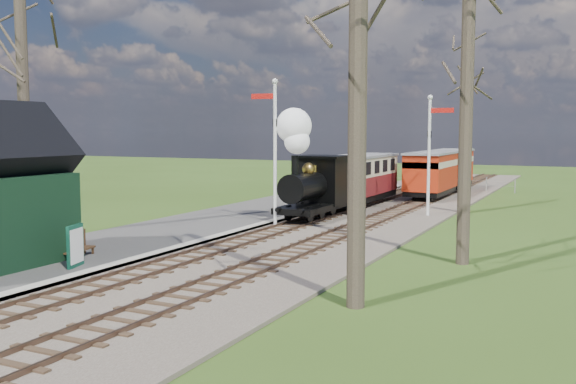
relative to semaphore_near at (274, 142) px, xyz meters
name	(u,v)px	position (x,y,z in m)	size (l,w,h in m)	color
distant_hills	(491,314)	(2.17, 48.38, -19.83)	(114.40, 48.00, 22.02)	#385B23
ballast_bed	(367,213)	(2.07, 6.00, -3.57)	(8.00, 60.00, 0.10)	brown
track_near	(342,210)	(0.77, 6.00, -3.52)	(1.60, 60.00, 0.15)	brown
track_far	(393,213)	(3.37, 6.00, -3.52)	(1.60, 60.00, 0.15)	brown
platform	(193,227)	(-2.73, -2.00, -3.52)	(5.00, 44.00, 0.20)	#474442
coping_strip	(241,231)	(-0.43, -2.00, -3.52)	(0.40, 44.00, 0.21)	#B2AD9E
semaphore_near	(274,142)	(0.00, 0.00, 0.00)	(1.22, 0.24, 6.22)	silver
semaphore_far	(431,146)	(5.14, 6.00, -0.27)	(1.22, 0.24, 5.72)	silver
bare_trees	(247,95)	(2.10, -5.90, 1.59)	(15.51, 22.39, 12.00)	#382D23
fence_line	(419,182)	(1.07, 20.00, -3.07)	(12.60, 0.08, 1.00)	slate
locomotive	(310,173)	(0.76, 2.09, -1.41)	(1.93, 4.50, 4.83)	black
coach	(357,177)	(0.77, 8.16, -2.01)	(2.25, 7.72, 2.37)	black
red_carriage_a	(431,174)	(3.37, 13.64, -2.07)	(2.15, 5.32, 2.26)	black
red_carriage_b	(450,169)	(3.37, 19.14, -2.07)	(2.15, 5.32, 2.26)	black
sign_board	(75,246)	(-1.13, -10.19, -2.82)	(0.31, 0.82, 1.21)	#0E4430
bench	(75,245)	(-2.19, -9.12, -3.06)	(0.67, 1.41, 0.78)	#3E2816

